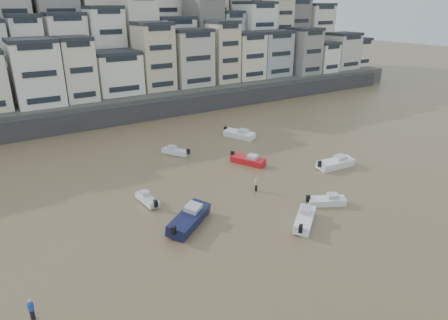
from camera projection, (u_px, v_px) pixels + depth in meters
harbor_wall at (127, 113)px, 75.40m from camera, size 140.00×3.00×3.50m
hillside at (87, 36)px, 104.82m from camera, size 141.04×66.00×50.00m
boat_f at (147, 198)px, 45.22m from camera, size 1.69×4.29×1.15m
boat_d at (336, 162)px, 54.83m from camera, size 6.21×2.45×1.66m
boat_e at (248, 159)px, 56.15m from camera, size 3.88×5.73×1.49m
boat_b at (327, 200)px, 44.82m from camera, size 4.76×3.52×1.25m
boat_a at (305, 218)px, 40.79m from camera, size 5.49×4.86×1.51m
boat_i at (239, 133)px, 67.01m from camera, size 4.08×6.24×1.62m
boat_h at (176, 150)px, 59.70m from camera, size 3.73×4.78×1.27m
boat_c at (189, 217)px, 40.53m from camera, size 7.01×5.99×1.91m
person_blue at (31, 309)px, 28.42m from camera, size 0.44×0.44×1.74m
person_pink at (256, 184)px, 47.99m from camera, size 0.44×0.44×1.74m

